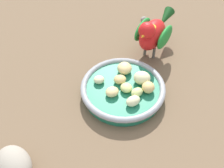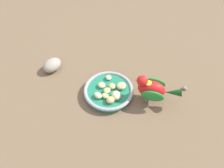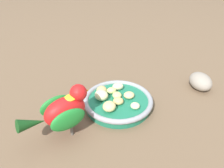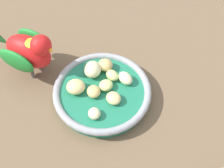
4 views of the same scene
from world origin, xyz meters
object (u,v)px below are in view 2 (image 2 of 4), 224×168
at_px(apple_piece_8, 105,96).
at_px(rock_large, 52,65).
at_px(apple_piece_4, 112,86).
at_px(apple_piece_7, 102,85).
at_px(parrot, 153,89).
at_px(feeding_bowl, 109,91).
at_px(apple_piece_1, 98,95).
at_px(pebble_0, 185,88).
at_px(apple_piece_2, 110,100).
at_px(apple_piece_3, 107,91).
at_px(apple_piece_6, 109,78).
at_px(apple_piece_0, 121,86).
at_px(apple_piece_5, 117,95).

distance_m(apple_piece_8, rock_large, 0.30).
height_order(apple_piece_4, apple_piece_8, same).
distance_m(apple_piece_7, parrot, 0.20).
relative_size(feeding_bowl, apple_piece_7, 6.44).
bearing_deg(apple_piece_7, apple_piece_1, 157.76).
height_order(apple_piece_7, pebble_0, apple_piece_7).
xyz_separation_m(feeding_bowl, apple_piece_2, (-0.06, 0.00, 0.02)).
bearing_deg(apple_piece_2, parrot, -89.42).
height_order(parrot, rock_large, parrot).
relative_size(apple_piece_2, apple_piece_8, 1.07).
height_order(feeding_bowl, apple_piece_7, apple_piece_7).
xyz_separation_m(apple_piece_7, parrot, (-0.08, -0.18, 0.04)).
bearing_deg(rock_large, feeding_bowl, -128.02).
distance_m(feeding_bowl, apple_piece_3, 0.02).
xyz_separation_m(apple_piece_4, apple_piece_8, (-0.04, 0.03, -0.00)).
bearing_deg(pebble_0, apple_piece_6, 74.77).
distance_m(apple_piece_4, rock_large, 0.29).
relative_size(apple_piece_8, rock_large, 0.34).
bearing_deg(rock_large, apple_piece_0, -121.98).
bearing_deg(apple_piece_8, apple_piece_4, -37.39).
relative_size(apple_piece_2, parrot, 0.18).
bearing_deg(apple_piece_0, apple_piece_3, 101.00).
bearing_deg(apple_piece_1, apple_piece_4, -58.11).
xyz_separation_m(apple_piece_2, apple_piece_8, (0.02, 0.02, -0.00)).
height_order(feeding_bowl, apple_piece_8, apple_piece_8).
bearing_deg(apple_piece_3, apple_piece_6, -13.28).
bearing_deg(apple_piece_5, apple_piece_6, 11.03).
height_order(apple_piece_5, parrot, parrot).
distance_m(apple_piece_0, apple_piece_5, 0.05).
height_order(apple_piece_0, apple_piece_3, apple_piece_0).
bearing_deg(apple_piece_7, apple_piece_3, -149.39).
bearing_deg(apple_piece_5, apple_piece_7, 39.98).
bearing_deg(rock_large, apple_piece_1, -138.56).
height_order(apple_piece_5, pebble_0, apple_piece_5).
xyz_separation_m(apple_piece_6, rock_large, (0.12, 0.24, -0.01)).
relative_size(apple_piece_1, apple_piece_5, 0.86).
bearing_deg(apple_piece_6, rock_large, 63.20).
bearing_deg(apple_piece_6, apple_piece_1, 148.04).
relative_size(feeding_bowl, apple_piece_8, 6.79).
relative_size(apple_piece_0, pebble_0, 1.91).
bearing_deg(apple_piece_0, apple_piece_8, 117.82).
distance_m(feeding_bowl, parrot, 0.18).
height_order(apple_piece_7, rock_large, rock_large).
height_order(apple_piece_1, apple_piece_7, apple_piece_1).
relative_size(apple_piece_1, apple_piece_4, 1.16).
xyz_separation_m(apple_piece_3, rock_large, (0.19, 0.22, -0.01)).
xyz_separation_m(apple_piece_3, apple_piece_4, (0.02, -0.02, 0.00)).
relative_size(apple_piece_2, apple_piece_4, 1.07).
bearing_deg(apple_piece_6, feeding_bowl, 171.66).
bearing_deg(apple_piece_7, apple_piece_0, -103.51).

